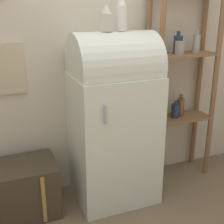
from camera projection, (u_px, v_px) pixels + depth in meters
The scene contains 7 objects.
ground_plane at pixel (125, 209), 2.73m from camera, with size 12.00×12.00×0.00m, color #7A664C.
wall_back at pixel (100, 46), 2.79m from camera, with size 7.00×0.09×2.70m.
refrigerator at pixel (114, 117), 2.70m from camera, with size 0.70×0.62×1.50m.
suitcase_trunk at pixel (17, 190), 2.61m from camera, with size 0.66×0.45×0.46m.
shelf_unit at pixel (181, 74), 2.98m from camera, with size 0.66×0.29×1.90m.
vase_left at pixel (106, 19), 2.40m from camera, with size 0.10×0.10×0.21m.
vase_center at pixel (121, 13), 2.43m from camera, with size 0.09×0.09×0.30m.
Camera 1 is at (-0.95, -2.09, 1.71)m, focal length 50.00 mm.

